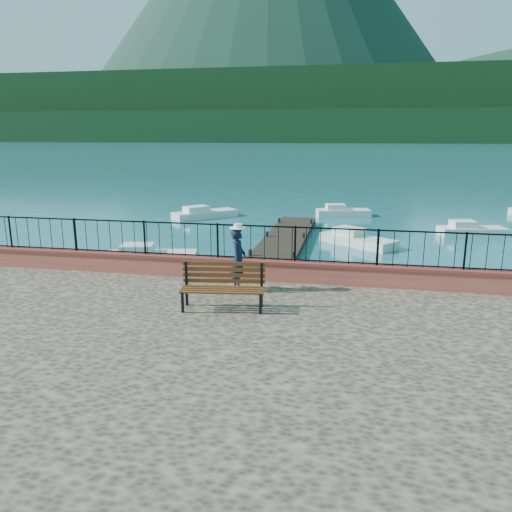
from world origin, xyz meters
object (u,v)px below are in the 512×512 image
at_px(boat_0, 151,253).
at_px(boat_3, 205,211).
at_px(boat_1, 358,237).
at_px(boat_4, 343,210).
at_px(park_bench, 223,296).
at_px(person, 238,259).
at_px(boat_2, 472,228).

distance_m(boat_0, boat_3, 11.42).
relative_size(boat_1, boat_3, 0.91).
xyz_separation_m(boat_0, boat_4, (7.48, 13.70, 0.00)).
height_order(boat_3, boat_4, same).
xyz_separation_m(park_bench, boat_4, (2.24, 21.77, -1.12)).
bearing_deg(park_bench, person, 81.79).
distance_m(park_bench, boat_0, 9.70).
height_order(boat_0, boat_2, same).
xyz_separation_m(boat_1, boat_3, (-9.52, 6.30, 0.00)).
distance_m(boat_2, boat_3, 15.65).
bearing_deg(park_bench, boat_0, 115.25).
xyz_separation_m(person, boat_0, (-5.26, 6.54, -1.62)).
bearing_deg(person, boat_2, -30.68).
distance_m(park_bench, boat_1, 13.56).
distance_m(boat_2, boat_4, 8.48).
distance_m(person, boat_2, 17.75).
height_order(park_bench, boat_0, park_bench).
bearing_deg(boat_3, boat_2, -54.24).
bearing_deg(boat_0, park_bench, -70.34).
xyz_separation_m(boat_0, boat_1, (8.41, 5.06, 0.00)).
distance_m(park_bench, boat_2, 19.05).
bearing_deg(boat_0, boat_3, 82.25).
height_order(boat_2, boat_3, same).
relative_size(boat_3, boat_4, 1.22).
bearing_deg(person, boat_0, 38.86).
xyz_separation_m(park_bench, boat_0, (-5.24, 8.08, -1.12)).
height_order(boat_1, boat_4, same).
bearing_deg(boat_3, boat_4, -29.04).
relative_size(boat_0, boat_3, 0.89).
relative_size(park_bench, boat_3, 0.49).
bearing_deg(person, park_bench, 179.62).
xyz_separation_m(boat_1, boat_2, (5.89, 3.58, 0.00)).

